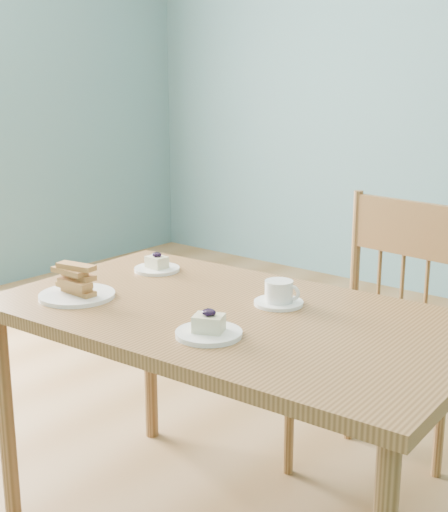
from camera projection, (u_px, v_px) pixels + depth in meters
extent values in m
cube|color=olive|center=(190.00, 480.00, 2.43)|extent=(5.00, 5.00, 0.01)
cube|color=olive|center=(232.00, 317.00, 1.95)|extent=(1.37, 0.84, 0.04)
cylinder|color=olive|center=(6.00, 418.00, 2.14)|extent=(0.05, 0.05, 0.67)
cylinder|color=olive|center=(150.00, 353.00, 2.64)|extent=(0.05, 0.05, 0.67)
cube|color=olive|center=(368.00, 354.00, 2.35)|extent=(0.47, 0.45, 0.04)
cylinder|color=olive|center=(289.00, 417.00, 2.41)|extent=(0.03, 0.03, 0.42)
cylinder|color=olive|center=(382.00, 457.00, 2.16)|extent=(0.03, 0.03, 0.42)
cylinder|color=olive|center=(350.00, 386.00, 2.65)|extent=(0.03, 0.03, 0.42)
cylinder|color=olive|center=(440.00, 420.00, 2.40)|extent=(0.03, 0.03, 0.42)
cylinder|color=olive|center=(356.00, 257.00, 2.54)|extent=(0.03, 0.03, 0.48)
cube|color=olive|center=(406.00, 228.00, 2.37)|extent=(0.37, 0.06, 0.18)
cylinder|color=olive|center=(378.00, 290.00, 2.50)|extent=(0.01, 0.01, 0.29)
cylinder|color=olive|center=(401.00, 295.00, 2.43)|extent=(0.01, 0.01, 0.29)
cylinder|color=olive|center=(426.00, 301.00, 2.37)|extent=(0.01, 0.01, 0.29)
cylinder|color=white|center=(209.00, 334.00, 1.76)|extent=(0.17, 0.17, 0.01)
cube|color=beige|center=(209.00, 323.00, 1.75)|extent=(0.09, 0.08, 0.04)
ellipsoid|color=black|center=(209.00, 312.00, 1.75)|extent=(0.04, 0.04, 0.02)
sphere|color=black|center=(213.00, 313.00, 1.74)|extent=(0.01, 0.01, 0.01)
sphere|color=black|center=(208.00, 311.00, 1.76)|extent=(0.01, 0.01, 0.01)
sphere|color=black|center=(207.00, 314.00, 1.74)|extent=(0.01, 0.01, 0.01)
cylinder|color=white|center=(157.00, 269.00, 2.34)|extent=(0.15, 0.15, 0.01)
cube|color=beige|center=(157.00, 262.00, 2.34)|extent=(0.07, 0.06, 0.04)
ellipsoid|color=black|center=(157.00, 254.00, 2.33)|extent=(0.03, 0.03, 0.01)
sphere|color=black|center=(159.00, 255.00, 2.33)|extent=(0.01, 0.01, 0.01)
sphere|color=black|center=(156.00, 254.00, 2.34)|extent=(0.01, 0.01, 0.01)
sphere|color=black|center=(155.00, 255.00, 2.32)|extent=(0.01, 0.01, 0.01)
cylinder|color=white|center=(279.00, 303.00, 2.00)|extent=(0.14, 0.14, 0.01)
cylinder|color=white|center=(279.00, 291.00, 1.99)|extent=(0.10, 0.10, 0.06)
cylinder|color=olive|center=(279.00, 283.00, 1.99)|extent=(0.07, 0.07, 0.00)
torus|color=white|center=(292.00, 293.00, 1.98)|extent=(0.05, 0.02, 0.05)
cylinder|color=white|center=(77.00, 295.00, 2.07)|extent=(0.22, 0.22, 0.01)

